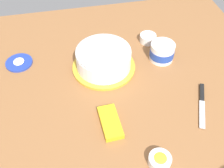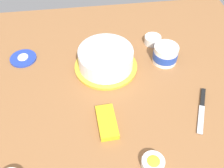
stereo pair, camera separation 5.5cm
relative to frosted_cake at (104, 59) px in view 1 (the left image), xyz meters
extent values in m
plane|color=#936038|center=(-0.22, -0.02, -0.06)|extent=(1.54, 1.54, 0.00)
cylinder|color=gold|center=(0.00, 0.00, -0.05)|extent=(0.30, 0.30, 0.01)
cylinder|color=brown|center=(0.00, 0.00, -0.01)|extent=(0.23, 0.23, 0.07)
cylinder|color=white|center=(0.00, 0.00, 0.00)|extent=(0.25, 0.25, 0.08)
ellipsoid|color=white|center=(0.00, 0.00, 0.05)|extent=(0.25, 0.25, 0.04)
cylinder|color=white|center=(0.01, -0.29, -0.01)|extent=(0.12, 0.12, 0.09)
cylinder|color=#2347B2|center=(0.01, -0.29, -0.02)|extent=(0.12, 0.12, 0.04)
cylinder|color=white|center=(0.01, -0.29, 0.02)|extent=(0.10, 0.10, 0.01)
cylinder|color=#233DAD|center=(0.11, 0.40, -0.05)|extent=(0.13, 0.13, 0.01)
ellipsoid|color=white|center=(0.11, 0.40, -0.05)|extent=(0.06, 0.05, 0.01)
cube|color=silver|center=(-0.35, -0.34, -0.05)|extent=(0.14, 0.08, 0.00)
cube|color=black|center=(-0.24, -0.39, -0.05)|extent=(0.09, 0.05, 0.01)
cylinder|color=white|center=(-0.52, -0.10, -0.04)|extent=(0.08, 0.08, 0.04)
cylinder|color=yellow|center=(-0.52, -0.10, -0.03)|extent=(0.07, 0.07, 0.01)
ellipsoid|color=yellow|center=(-0.52, -0.10, -0.03)|extent=(0.06, 0.06, 0.02)
cylinder|color=white|center=(0.15, -0.26, -0.04)|extent=(0.08, 0.08, 0.04)
cylinder|color=blue|center=(0.15, -0.26, -0.04)|extent=(0.07, 0.07, 0.01)
ellipsoid|color=blue|center=(0.15, -0.26, -0.03)|extent=(0.06, 0.06, 0.02)
cube|color=yellow|center=(-0.32, 0.03, -0.05)|extent=(0.16, 0.08, 0.03)
camera|label=1|loc=(-0.91, 0.15, 0.82)|focal=42.84mm
camera|label=2|loc=(-0.92, 0.09, 0.82)|focal=42.84mm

